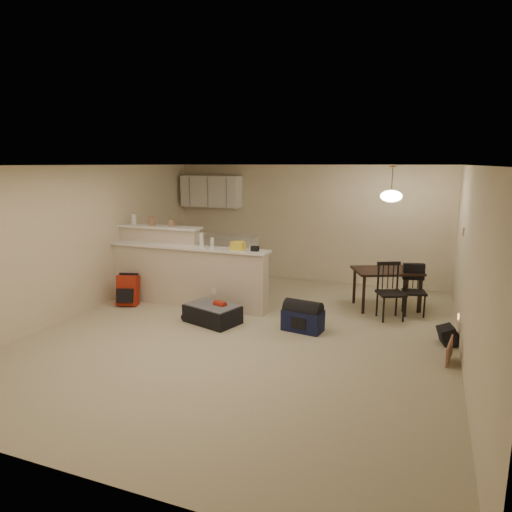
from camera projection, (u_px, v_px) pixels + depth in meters
The scene contains 21 objects.
room at pixel (245, 252), 6.68m from camera, with size 7.00×7.02×2.50m.
breakfast_bar at pixel (177, 270), 8.33m from camera, with size 3.08×0.58×1.39m.
upper_cabinets at pixel (211, 191), 10.36m from camera, with size 1.40×0.34×0.70m, color white.
kitchen_counter at pixel (218, 256), 10.46m from camera, with size 1.80×0.60×0.90m, color white.
thermostat at pixel (463, 231), 7.00m from camera, with size 0.02×0.12×0.12m, color beige.
jar at pixel (134, 219), 8.62m from camera, with size 0.10×0.10×0.20m, color silver.
cereal_box at pixel (152, 221), 8.48m from camera, with size 0.10×0.07×0.16m, color #A07052.
small_box at pixel (171, 223), 8.34m from camera, with size 0.08×0.06×0.12m, color #A07052.
bottle_a at pixel (202, 240), 7.93m from camera, with size 0.07×0.07×0.26m, color silver.
bottle_b at pixel (212, 243), 7.87m from camera, with size 0.06×0.06×0.18m, color silver.
bag_lump at pixel (238, 246), 7.70m from camera, with size 0.22×0.18×0.14m, color #A07052.
pouch at pixel (255, 249), 7.60m from camera, with size 0.12×0.10×0.08m, color #A07052.
dining_table at pixel (387, 274), 8.01m from camera, with size 1.32×1.13×0.70m.
pendant_lamp at pixel (391, 196), 7.74m from camera, with size 0.36×0.36×0.62m.
dining_chair_near at pixel (391, 292), 7.44m from camera, with size 0.41×0.39×0.94m, color black, non-canonical shape.
dining_chair_far at pixel (414, 291), 7.67m from camera, with size 0.37×0.35×0.84m, color black, non-canonical shape.
suitcase at pixel (212, 314), 7.35m from camera, with size 0.84×0.55×0.28m, color black.
red_backpack at pixel (128, 290), 8.25m from camera, with size 0.36×0.23×0.55m, color #A62412.
navy_duffel at pixel (303, 320), 6.99m from camera, with size 0.60×0.33×0.33m, color #12183A.
black_daypack at pixel (448, 336), 6.47m from camera, with size 0.29×0.20×0.26m, color black.
cardboard_sheet at pixel (449, 352), 5.84m from camera, with size 0.40×0.02×0.30m, color #A07052.
Camera 1 is at (2.50, -6.07, 2.52)m, focal length 32.00 mm.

